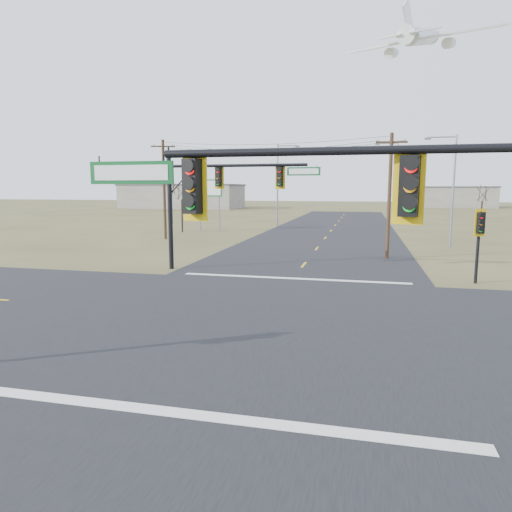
{
  "coord_description": "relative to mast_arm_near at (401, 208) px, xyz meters",
  "views": [
    {
      "loc": [
        3.52,
        -15.91,
        4.71
      ],
      "look_at": [
        -0.47,
        1.0,
        2.14
      ],
      "focal_mm": 32.0,
      "sensor_mm": 36.0,
      "label": 1
    }
  ],
  "objects": [
    {
      "name": "highway_sign",
      "position": [
        -17.66,
        40.88,
        -0.28
      ],
      "size": [
        3.06,
        0.42,
        5.75
      ],
      "rotation": [
        0.0,
        0.0,
        -0.11
      ],
      "color": "gray",
      "rests_on": "ground"
    },
    {
      "name": "warehouse_mid",
      "position": [
        20.85,
        117.5,
        -1.87
      ],
      "size": [
        20.0,
        12.0,
        5.0
      ],
      "primitive_type": "cube",
      "color": "gray",
      "rests_on": "ground"
    },
    {
      "name": "streetlight_a",
      "position": [
        6.13,
        31.33,
        0.68
      ],
      "size": [
        2.51,
        0.34,
        8.99
      ],
      "rotation": [
        0.0,
        0.0,
        0.24
      ],
      "color": "gray",
      "rests_on": "ground"
    },
    {
      "name": "bare_tree_c",
      "position": [
        11.74,
        45.21,
        -0.09
      ],
      "size": [
        2.93,
        2.93,
        5.45
      ],
      "rotation": [
        0.0,
        0.0,
        -0.33
      ],
      "color": "black",
      "rests_on": "ground"
    },
    {
      "name": "bare_tree_a",
      "position": [
        -19.91,
        38.18,
        0.02
      ],
      "size": [
        2.96,
        2.96,
        5.55
      ],
      "rotation": [
        0.0,
        0.0,
        0.39
      ],
      "color": "black",
      "rests_on": "ground"
    },
    {
      "name": "stop_bar_near",
      "position": [
        -4.15,
        0.0,
        -4.34
      ],
      "size": [
        12.0,
        0.4,
        0.01
      ],
      "primitive_type": "cube",
      "color": "silver",
      "rests_on": "road_ns"
    },
    {
      "name": "road_ns",
      "position": [
        -4.15,
        7.5,
        -4.36
      ],
      "size": [
        14.0,
        160.0,
        0.02
      ],
      "primitive_type": "cube",
      "color": "black",
      "rests_on": "ground"
    },
    {
      "name": "mast_arm_far",
      "position": [
        -8.54,
        16.44,
        0.41
      ],
      "size": [
        8.83,
        0.47,
        6.59
      ],
      "rotation": [
        0.0,
        0.0,
        -0.14
      ],
      "color": "black",
      "rests_on": "ground"
    },
    {
      "name": "bare_tree_b",
      "position": [
        -25.89,
        49.14,
        0.57
      ],
      "size": [
        2.72,
        2.72,
        6.18
      ],
      "rotation": [
        0.0,
        0.0,
        0.13
      ],
      "color": "black",
      "rests_on": "ground"
    },
    {
      "name": "stop_bar_far",
      "position": [
        -4.15,
        15.0,
        -4.34
      ],
      "size": [
        12.0,
        0.4,
        0.01
      ],
      "primitive_type": "cube",
      "color": "silver",
      "rests_on": "road_ns"
    },
    {
      "name": "streetlight_b",
      "position": [
        3.26,
        56.78,
        1.78
      ],
      "size": [
        3.06,
        0.38,
        10.95
      ],
      "rotation": [
        0.0,
        0.0,
        0.18
      ],
      "color": "gray",
      "rests_on": "ground"
    },
    {
      "name": "pedestal_signal_ne",
      "position": [
        4.96,
        15.86,
        -1.58
      ],
      "size": [
        0.66,
        0.56,
        3.76
      ],
      "rotation": [
        0.0,
        0.0,
        0.34
      ],
      "color": "black",
      "rests_on": "ground"
    },
    {
      "name": "utility_pole_near",
      "position": [
        0.99,
        23.35,
        -0.0
      ],
      "size": [
        2.03,
        0.39,
        8.33
      ],
      "rotation": [
        0.0,
        0.0,
        0.13
      ],
      "color": "#452E1D",
      "rests_on": "ground"
    },
    {
      "name": "ground",
      "position": [
        -4.15,
        7.5,
        -4.37
      ],
      "size": [
        320.0,
        320.0,
        0.0
      ],
      "primitive_type": "plane",
      "color": "olive",
      "rests_on": "ground"
    },
    {
      "name": "utility_pole_far",
      "position": [
        -18.81,
        31.39,
        0.4
      ],
      "size": [
        2.21,
        0.61,
        9.16
      ],
      "rotation": [
        0.0,
        0.0,
        0.22
      ],
      "color": "#452E1D",
      "rests_on": "ground"
    },
    {
      "name": "jet_airliner",
      "position": [
        8.15,
        83.24,
        27.62
      ],
      "size": [
        24.55,
        25.29,
        12.73
      ],
      "rotation": [
        0.0,
        -0.26,
        1.19
      ],
      "color": "white"
    },
    {
      "name": "mast_arm_near",
      "position": [
        0.0,
        0.0,
        0.0
      ],
      "size": [
        10.32,
        0.53,
        5.98
      ],
      "rotation": [
        0.0,
        0.0,
        -0.25
      ],
      "color": "black",
      "rests_on": "ground"
    },
    {
      "name": "warehouse_left",
      "position": [
        -44.15,
        97.5,
        -1.62
      ],
      "size": [
        28.0,
        14.0,
        5.5
      ],
      "primitive_type": "cube",
      "color": "gray",
      "rests_on": "ground"
    },
    {
      "name": "road_ew",
      "position": [
        -4.15,
        7.5,
        -4.36
      ],
      "size": [
        160.0,
        14.0,
        0.02
      ],
      "primitive_type": "cube",
      "color": "black",
      "rests_on": "ground"
    },
    {
      "name": "streetlight_c",
      "position": [
        -10.9,
        47.69,
        1.3
      ],
      "size": [
        2.82,
        0.33,
        10.09
      ],
      "rotation": [
        0.0,
        0.0,
        0.15
      ],
      "color": "gray",
      "rests_on": "ground"
    }
  ]
}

